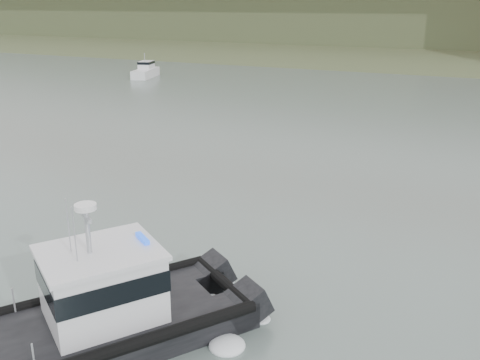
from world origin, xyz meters
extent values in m
plane|color=#4F5E57|center=(0.00, 0.00, 0.00)|extent=(400.00, 400.00, 0.00)
cube|color=#43502E|center=(0.00, 92.00, 0.00)|extent=(500.00, 44.72, 16.25)
cube|color=#43502E|center=(0.00, 120.00, 6.00)|extent=(500.00, 70.00, 18.00)
cube|color=black|center=(-2.80, -1.65, 0.40)|extent=(6.85, 9.28, 1.13)
cube|color=black|center=(-0.69, -3.08, 0.40)|extent=(6.85, 9.28, 1.13)
cube|color=black|center=(-2.01, -2.75, 0.85)|extent=(8.17, 9.54, 0.24)
cube|color=silver|center=(-1.48, -1.97, 2.05)|extent=(4.25, 4.40, 2.17)
cube|color=black|center=(-1.48, -1.97, 2.44)|extent=(4.33, 4.48, 0.71)
cube|color=silver|center=(-1.48, -1.97, 3.21)|extent=(4.52, 4.67, 0.15)
cylinder|color=#9A9EA3|center=(-1.64, -2.21, 3.99)|extent=(0.15, 0.15, 1.70)
cylinder|color=white|center=(-1.64, -2.21, 4.79)|extent=(0.66, 0.66, 0.17)
cube|color=silver|center=(-37.40, 51.64, 0.54)|extent=(3.85, 6.87, 1.31)
cube|color=silver|center=(-37.55, 52.16, 1.63)|extent=(2.38, 2.98, 1.31)
cube|color=black|center=(-37.55, 52.16, 2.07)|extent=(2.45, 3.05, 0.38)
cylinder|color=#9A9EA3|center=(-37.40, 51.64, 2.83)|extent=(0.09, 0.09, 1.31)
camera|label=1|loc=(8.85, -13.58, 10.59)|focal=40.00mm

